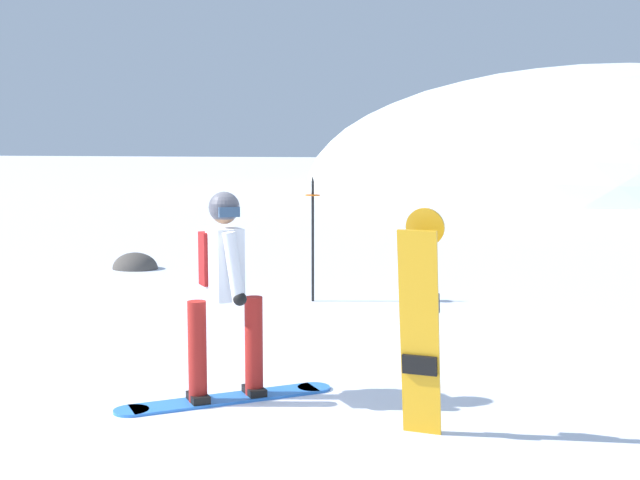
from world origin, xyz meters
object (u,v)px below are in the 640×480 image
object	(u,v)px
spare_snowboard	(421,322)
piste_marker_near	(313,229)
snowboarder_main	(224,289)
rock_dark	(135,269)

from	to	relation	value
spare_snowboard	piste_marker_near	world-z (taller)	piste_marker_near
snowboarder_main	rock_dark	bearing A→B (deg)	129.01
snowboarder_main	rock_dark	distance (m)	7.86
piste_marker_near	spare_snowboard	bearing A→B (deg)	-60.07
snowboarder_main	piste_marker_near	world-z (taller)	snowboarder_main
piste_marker_near	rock_dark	xyz separation A→B (m)	(-3.94, 1.69, -0.97)
snowboarder_main	piste_marker_near	bearing A→B (deg)	102.53
snowboarder_main	spare_snowboard	size ratio (longest dim) A/B	1.04
spare_snowboard	piste_marker_near	distance (m)	5.38
snowboarder_main	piste_marker_near	size ratio (longest dim) A/B	1.01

